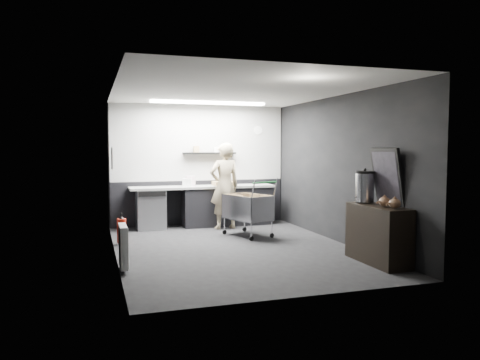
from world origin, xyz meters
name	(u,v)px	position (x,y,z in m)	size (l,w,h in m)	color
floor	(235,248)	(0.00, 0.00, 0.00)	(5.50, 5.50, 0.00)	black
ceiling	(235,91)	(0.00, 0.00, 2.70)	(5.50, 5.50, 0.00)	silver
wall_back	(200,165)	(0.00, 2.75, 1.35)	(5.50, 5.50, 0.00)	black
wall_front	(305,182)	(0.00, -2.75, 1.35)	(5.50, 5.50, 0.00)	black
wall_left	(114,173)	(-2.00, 0.00, 1.35)	(5.50, 5.50, 0.00)	black
wall_right	(339,169)	(2.00, 0.00, 1.35)	(5.50, 5.50, 0.00)	black
kitchen_wall_panel	(200,143)	(0.00, 2.73, 1.85)	(3.95, 0.02, 1.70)	#AFAFAA
dado_panel	(200,202)	(0.00, 2.73, 0.50)	(3.95, 0.02, 1.00)	black
floating_shelf	(209,153)	(0.20, 2.62, 1.62)	(1.20, 0.22, 0.04)	black
wall_clock	(258,130)	(1.40, 2.72, 2.15)	(0.20, 0.20, 0.03)	white
poster	(112,158)	(-1.98, 1.30, 1.55)	(0.02, 0.30, 0.40)	white
poster_red_band	(112,154)	(-1.98, 1.30, 1.62)	(0.01, 0.22, 0.10)	red
radiator	(123,246)	(-1.94, -0.90, 0.35)	(0.10, 0.50, 0.60)	white
ceiling_strip	(209,103)	(0.00, 1.85, 2.67)	(2.40, 0.20, 0.04)	white
prep_counter	(209,205)	(0.14, 2.42, 0.46)	(3.20, 0.61, 0.90)	black
person	(225,186)	(0.37, 1.97, 0.92)	(0.67, 0.44, 1.85)	beige
shopping_cart	(248,209)	(0.58, 1.03, 0.53)	(0.93, 1.20, 1.11)	silver
sideboard	(378,226)	(1.77, -1.60, 0.56)	(0.50, 1.16, 1.74)	black
fire_extinguisher	(122,230)	(-1.85, 0.97, 0.26)	(0.16, 0.16, 0.54)	red
cardboard_box	(224,183)	(0.47, 2.37, 0.95)	(0.47, 0.36, 0.09)	#A08455
pink_tub	(190,181)	(-0.28, 2.42, 1.01)	(0.22, 0.22, 0.22)	silver
white_container	(187,182)	(-0.36, 2.37, 0.99)	(0.20, 0.15, 0.17)	white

